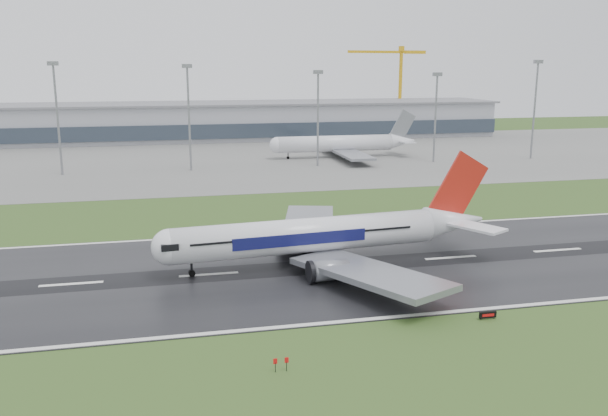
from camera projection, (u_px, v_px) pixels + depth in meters
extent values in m
plane|color=#2D4B1B|center=(335.00, 266.00, 99.51)|extent=(520.00, 520.00, 0.00)
cube|color=black|center=(335.00, 266.00, 99.50)|extent=(400.00, 45.00, 0.10)
cube|color=slate|center=(242.00, 157.00, 218.52)|extent=(400.00, 130.00, 0.08)
cube|color=#90929B|center=(225.00, 121.00, 273.99)|extent=(240.00, 36.00, 15.00)
cylinder|color=gray|center=(58.00, 121.00, 179.52)|extent=(0.64, 0.64, 31.41)
cylinder|color=gray|center=(189.00, 120.00, 187.44)|extent=(0.64, 0.64, 30.69)
cylinder|color=gray|center=(318.00, 121.00, 196.02)|extent=(0.64, 0.64, 28.88)
cylinder|color=gray|center=(435.00, 120.00, 204.45)|extent=(0.64, 0.64, 28.08)
cylinder|color=gray|center=(534.00, 112.00, 211.55)|extent=(0.64, 0.64, 32.11)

